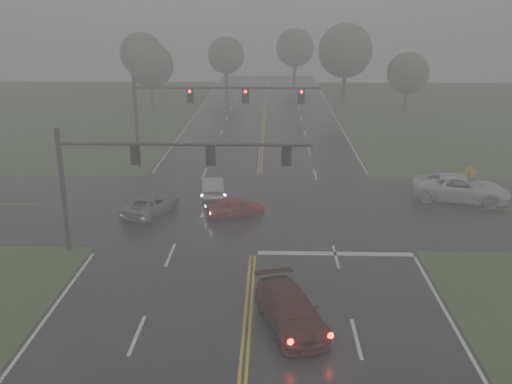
{
  "coord_description": "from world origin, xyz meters",
  "views": [
    {
      "loc": [
        0.99,
        -14.34,
        12.85
      ],
      "look_at": [
        0.12,
        16.0,
        3.02
      ],
      "focal_mm": 40.0,
      "sensor_mm": 36.0,
      "label": 1
    }
  ],
  "objects_px": {
    "car_grey": "(152,214)",
    "sedan_maroon": "(290,326)",
    "pickup_white": "(459,201)",
    "signal_gantry_near": "(139,166)",
    "sedan_silver": "(213,196)",
    "signal_gantry_far": "(194,104)",
    "sedan_red": "(235,216)"
  },
  "relations": [
    {
      "from": "sedan_silver",
      "to": "pickup_white",
      "type": "distance_m",
      "value": 17.38
    },
    {
      "from": "pickup_white",
      "to": "car_grey",
      "type": "bearing_deg",
      "value": 112.54
    },
    {
      "from": "sedan_red",
      "to": "car_grey",
      "type": "relative_size",
      "value": 0.79
    },
    {
      "from": "car_grey",
      "to": "signal_gantry_far",
      "type": "height_order",
      "value": "signal_gantry_far"
    },
    {
      "from": "sedan_red",
      "to": "car_grey",
      "type": "distance_m",
      "value": 5.51
    },
    {
      "from": "sedan_silver",
      "to": "pickup_white",
      "type": "relative_size",
      "value": 0.66
    },
    {
      "from": "signal_gantry_near",
      "to": "signal_gantry_far",
      "type": "relative_size",
      "value": 0.88
    },
    {
      "from": "sedan_silver",
      "to": "signal_gantry_far",
      "type": "distance_m",
      "value": 9.45
    },
    {
      "from": "car_grey",
      "to": "sedan_maroon",
      "type": "bearing_deg",
      "value": 140.63
    },
    {
      "from": "sedan_red",
      "to": "sedan_silver",
      "type": "height_order",
      "value": "sedan_silver"
    },
    {
      "from": "sedan_silver",
      "to": "pickup_white",
      "type": "height_order",
      "value": "pickup_white"
    },
    {
      "from": "car_grey",
      "to": "pickup_white",
      "type": "xyz_separation_m",
      "value": [
        20.99,
        3.35,
        0.0
      ]
    },
    {
      "from": "car_grey",
      "to": "pickup_white",
      "type": "height_order",
      "value": "pickup_white"
    },
    {
      "from": "sedan_red",
      "to": "signal_gantry_far",
      "type": "height_order",
      "value": "signal_gantry_far"
    },
    {
      "from": "sedan_maroon",
      "to": "sedan_red",
      "type": "relative_size",
      "value": 1.36
    },
    {
      "from": "signal_gantry_near",
      "to": "signal_gantry_far",
      "type": "bearing_deg",
      "value": 88.03
    },
    {
      "from": "sedan_maroon",
      "to": "car_grey",
      "type": "distance_m",
      "value": 16.04
    },
    {
      "from": "sedan_silver",
      "to": "pickup_white",
      "type": "xyz_separation_m",
      "value": [
        17.37,
        -0.59,
        0.0
      ]
    },
    {
      "from": "signal_gantry_near",
      "to": "signal_gantry_far",
      "type": "height_order",
      "value": "signal_gantry_far"
    },
    {
      "from": "car_grey",
      "to": "signal_gantry_far",
      "type": "distance_m",
      "value": 12.68
    },
    {
      "from": "sedan_maroon",
      "to": "signal_gantry_far",
      "type": "height_order",
      "value": "signal_gantry_far"
    },
    {
      "from": "sedan_silver",
      "to": "signal_gantry_far",
      "type": "xyz_separation_m",
      "value": [
        -2.19,
        7.44,
        5.4
      ]
    },
    {
      "from": "pickup_white",
      "to": "signal_gantry_near",
      "type": "distance_m",
      "value": 22.72
    },
    {
      "from": "signal_gantry_near",
      "to": "sedan_red",
      "type": "bearing_deg",
      "value": 50.55
    },
    {
      "from": "car_grey",
      "to": "signal_gantry_near",
      "type": "distance_m",
      "value": 7.74
    },
    {
      "from": "car_grey",
      "to": "pickup_white",
      "type": "bearing_deg",
      "value": -153.01
    },
    {
      "from": "pickup_white",
      "to": "sedan_silver",
      "type": "bearing_deg",
      "value": 101.52
    },
    {
      "from": "sedan_red",
      "to": "signal_gantry_near",
      "type": "bearing_deg",
      "value": 122.02
    },
    {
      "from": "sedan_maroon",
      "to": "sedan_silver",
      "type": "distance_m",
      "value": 18.15
    },
    {
      "from": "sedan_maroon",
      "to": "signal_gantry_far",
      "type": "relative_size",
      "value": 0.34
    },
    {
      "from": "sedan_red",
      "to": "signal_gantry_near",
      "type": "distance_m",
      "value": 8.83
    },
    {
      "from": "pickup_white",
      "to": "signal_gantry_far",
      "type": "distance_m",
      "value": 21.82
    }
  ]
}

